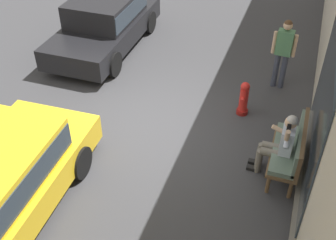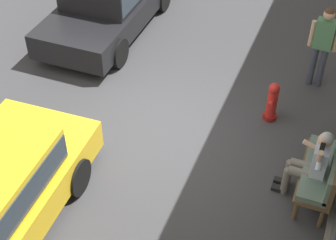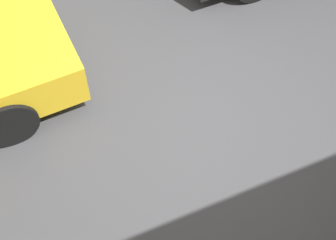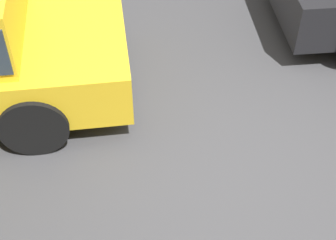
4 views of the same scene
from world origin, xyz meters
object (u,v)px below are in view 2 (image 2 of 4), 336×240
person_on_phone (312,162)px  pedestrian_standing (323,41)px  fire_hydrant (272,102)px  bench (326,168)px

person_on_phone → pedestrian_standing: size_ratio=0.78×
pedestrian_standing → person_on_phone: bearing=6.6°
person_on_phone → pedestrian_standing: 3.02m
person_on_phone → fire_hydrant: person_on_phone is taller
bench → pedestrian_standing: 2.98m
bench → fire_hydrant: (-1.52, -1.16, -0.19)m
bench → fire_hydrant: bench is taller
person_on_phone → pedestrian_standing: pedestrian_standing is taller
person_on_phone → bench: bearing=112.9°
fire_hydrant → bench: bearing=37.3°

